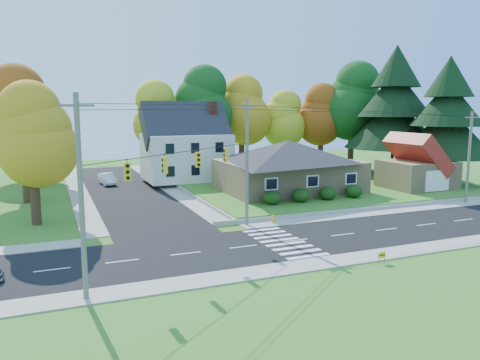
{
  "coord_description": "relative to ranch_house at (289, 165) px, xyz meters",
  "views": [
    {
      "loc": [
        -15.8,
        -28.14,
        9.28
      ],
      "look_at": [
        -0.94,
        8.0,
        3.26
      ],
      "focal_mm": 35.0,
      "sensor_mm": 36.0,
      "label": 1
    }
  ],
  "objects": [
    {
      "name": "ranch_house",
      "position": [
        0.0,
        0.0,
        0.0
      ],
      "size": [
        14.6,
        10.6,
        5.4
      ],
      "color": "tan",
      "rests_on": "lawn"
    },
    {
      "name": "conifer_east_a",
      "position": [
        19.0,
        6.0,
        6.12
      ],
      "size": [
        12.8,
        12.8,
        16.96
      ],
      "color": "#3F2A19",
      "rests_on": "lawn"
    },
    {
      "name": "conifer_east_b",
      "position": [
        20.0,
        -2.0,
        5.01
      ],
      "size": [
        11.2,
        11.2,
        14.84
      ],
      "color": "#3F2A19",
      "rests_on": "lawn"
    },
    {
      "name": "ground",
      "position": [
        -8.0,
        -16.0,
        -3.27
      ],
      "size": [
        120.0,
        120.0,
        0.0
      ],
      "primitive_type": "plane",
      "color": "#3D7923"
    },
    {
      "name": "hedge_row",
      "position": [
        -0.5,
        -6.2,
        -2.13
      ],
      "size": [
        10.7,
        1.7,
        1.27
      ],
      "color": "#163A10",
      "rests_on": "lawn"
    },
    {
      "name": "tree_lot_4",
      "position": [
        14.0,
        16.0,
        5.04
      ],
      "size": [
        6.72,
        6.72,
        12.51
      ],
      "color": "#3F2A19",
      "rests_on": "lawn"
    },
    {
      "name": "sidewalk_north",
      "position": [
        -8.0,
        -11.0,
        -3.23
      ],
      "size": [
        90.0,
        2.0,
        0.08
      ],
      "primitive_type": "cube",
      "color": "#9C9A90",
      "rests_on": "ground"
    },
    {
      "name": "white_car",
      "position": [
        -17.33,
        14.27,
        -2.56
      ],
      "size": [
        1.97,
        4.33,
        1.38
      ],
      "primitive_type": "imported",
      "rotation": [
        0.0,
        0.0,
        0.13
      ],
      "color": "silver",
      "rests_on": "road_cross"
    },
    {
      "name": "lawn",
      "position": [
        5.0,
        5.0,
        -3.02
      ],
      "size": [
        30.0,
        30.0,
        0.5
      ],
      "primitive_type": "cube",
      "color": "#3D7923",
      "rests_on": "ground"
    },
    {
      "name": "tree_west_0",
      "position": [
        -25.0,
        -4.0,
        3.89
      ],
      "size": [
        6.16,
        6.16,
        11.47
      ],
      "color": "#3F2A19",
      "rests_on": "ground"
    },
    {
      "name": "tree_lot_1",
      "position": [
        -4.0,
        17.0,
        6.35
      ],
      "size": [
        7.84,
        7.84,
        14.6
      ],
      "color": "#3F2A19",
      "rests_on": "lawn"
    },
    {
      "name": "fire_hydrant",
      "position": [
        -7.27,
        -10.99,
        -2.91
      ],
      "size": [
        0.43,
        0.33,
        0.75
      ],
      "color": "gold",
      "rests_on": "ground"
    },
    {
      "name": "tree_west_2",
      "position": [
        -25.0,
        16.0,
        4.54
      ],
      "size": [
        6.72,
        6.72,
        12.51
      ],
      "color": "#3F2A19",
      "rests_on": "ground"
    },
    {
      "name": "colonial_house",
      "position": [
        -7.96,
        12.0,
        1.32
      ],
      "size": [
        10.4,
        8.4,
        9.6
      ],
      "color": "silver",
      "rests_on": "lawn"
    },
    {
      "name": "tree_lot_5",
      "position": [
        18.0,
        14.0,
        7.0
      ],
      "size": [
        8.4,
        8.4,
        15.64
      ],
      "color": "#3F2A19",
      "rests_on": "lawn"
    },
    {
      "name": "road_main",
      "position": [
        -8.0,
        -16.0,
        -3.26
      ],
      "size": [
        90.0,
        8.0,
        0.02
      ],
      "primitive_type": "cube",
      "color": "black",
      "rests_on": "ground"
    },
    {
      "name": "traffic_infrastructure",
      "position": [
        -8.15,
        -14.65,
        1.88
      ],
      "size": [
        38.1,
        10.66,
        10.0
      ],
      "color": "#666059",
      "rests_on": "ground"
    },
    {
      "name": "tree_west_3",
      "position": [
        -27.0,
        24.0,
        5.85
      ],
      "size": [
        7.84,
        7.84,
        14.6
      ],
      "color": "#3F2A19",
      "rests_on": "ground"
    },
    {
      "name": "garage",
      "position": [
        14.0,
        -4.01,
        -0.42
      ],
      "size": [
        7.3,
        6.3,
        4.6
      ],
      "color": "tan",
      "rests_on": "lawn"
    },
    {
      "name": "sidewalk_south",
      "position": [
        -8.0,
        -21.0,
        -3.23
      ],
      "size": [
        90.0,
        2.0,
        0.08
      ],
      "primitive_type": "cube",
      "color": "#9C9A90",
      "rests_on": "ground"
    },
    {
      "name": "road_cross",
      "position": [
        -16.0,
        10.0,
        -3.25
      ],
      "size": [
        8.0,
        44.0,
        0.02
      ],
      "primitive_type": "cube",
      "color": "black",
      "rests_on": "ground"
    },
    {
      "name": "tree_west_1",
      "position": [
        -26.0,
        6.0,
        5.2
      ],
      "size": [
        7.28,
        7.28,
        13.56
      ],
      "color": "#3F2A19",
      "rests_on": "ground"
    },
    {
      "name": "yard_sign",
      "position": [
        -5.54,
        -22.28,
        -2.77
      ],
      "size": [
        0.56,
        0.07,
        0.7
      ],
      "color": "black",
      "rests_on": "ground"
    },
    {
      "name": "tree_lot_2",
      "position": [
        2.0,
        18.0,
        5.7
      ],
      "size": [
        7.28,
        7.28,
        13.56
      ],
      "color": "#3F2A19",
      "rests_on": "lawn"
    },
    {
      "name": "tree_lot_3",
      "position": [
        8.0,
        17.0,
        4.39
      ],
      "size": [
        6.16,
        6.16,
        11.47
      ],
      "color": "#3F2A19",
      "rests_on": "lawn"
    },
    {
      "name": "tree_lot_0",
      "position": [
        -10.0,
        18.0,
        5.04
      ],
      "size": [
        6.72,
        6.72,
        12.51
      ],
      "color": "#3F2A19",
      "rests_on": "lawn"
    }
  ]
}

